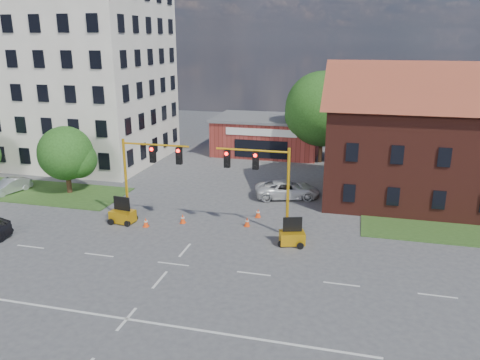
{
  "coord_description": "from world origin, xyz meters",
  "views": [
    {
      "loc": [
        10.2,
        -23.84,
        13.05
      ],
      "look_at": [
        1.65,
        10.0,
        2.51
      ],
      "focal_mm": 35.0,
      "sensor_mm": 36.0,
      "label": 1
    }
  ],
  "objects": [
    {
      "name": "tree_nw_front",
      "position": [
        -13.76,
        10.58,
        3.46
      ],
      "size": [
        4.91,
        4.68,
        5.96
      ],
      "color": "#362213",
      "rests_on": "ground"
    },
    {
      "name": "signal_mast_east",
      "position": [
        4.36,
        6.0,
        3.92
      ],
      "size": [
        5.3,
        0.6,
        6.2
      ],
      "color": "gray",
      "rests_on": "ground"
    },
    {
      "name": "trailer_west",
      "position": [
        -6.1,
        5.3,
        0.61
      ],
      "size": [
        1.84,
        1.35,
        1.94
      ],
      "rotation": [
        0.0,
        0.0,
        -0.13
      ],
      "color": "gold",
      "rests_on": "ground"
    },
    {
      "name": "grass_verge_ne",
      "position": [
        18.0,
        9.0,
        0.04
      ],
      "size": [
        14.0,
        4.0,
        0.08
      ],
      "primitive_type": "cube",
      "color": "#28481B",
      "rests_on": "ground"
    },
    {
      "name": "lane_markings",
      "position": [
        0.0,
        -3.0,
        0.01
      ],
      "size": [
        60.0,
        36.0,
        0.01
      ],
      "primitive_type": null,
      "color": "silver",
      "rests_on": "ground"
    },
    {
      "name": "sedan_silver_front",
      "position": [
        -19.11,
        9.15,
        0.65
      ],
      "size": [
        2.34,
        4.14,
        1.29
      ],
      "primitive_type": "imported",
      "rotation": [
        0.0,
        0.0,
        -0.26
      ],
      "color": "#B6B8BF",
      "rests_on": "ground"
    },
    {
      "name": "cone_b",
      "position": [
        -4.13,
        5.02,
        0.34
      ],
      "size": [
        0.4,
        0.4,
        0.7
      ],
      "color": "#F0400C",
      "rests_on": "ground"
    },
    {
      "name": "signal_mast_west",
      "position": [
        -4.36,
        6.0,
        3.92
      ],
      "size": [
        5.3,
        0.6,
        6.2
      ],
      "color": "gray",
      "rests_on": "ground"
    },
    {
      "name": "brick_shop",
      "position": [
        0.0,
        29.98,
        2.16
      ],
      "size": [
        12.4,
        8.4,
        4.3
      ],
      "color": "maroon",
      "rests_on": "ground"
    },
    {
      "name": "cone_d",
      "position": [
        3.37,
        8.84,
        0.34
      ],
      "size": [
        0.4,
        0.4,
        0.7
      ],
      "color": "#F0400C",
      "rests_on": "ground"
    },
    {
      "name": "cone_a",
      "position": [
        -1.79,
        6.33,
        0.34
      ],
      "size": [
        0.4,
        0.4,
        0.7
      ],
      "color": "#F0400C",
      "rests_on": "ground"
    },
    {
      "name": "cone_c",
      "position": [
        2.97,
        6.89,
        0.34
      ],
      "size": [
        0.4,
        0.4,
        0.7
      ],
      "color": "#F0400C",
      "rests_on": "ground"
    },
    {
      "name": "townhouse_row",
      "position": [
        18.0,
        16.0,
        5.93
      ],
      "size": [
        21.0,
        11.0,
        11.5
      ],
      "color": "#4E1F17",
      "rests_on": "ground"
    },
    {
      "name": "office_block",
      "position": [
        -20.0,
        21.9,
        10.31
      ],
      "size": [
        18.4,
        15.4,
        20.6
      ],
      "color": "beige",
      "rests_on": "ground"
    },
    {
      "name": "pickup_white",
      "position": [
        4.82,
        13.92,
        0.76
      ],
      "size": [
        5.96,
        3.97,
        1.52
      ],
      "primitive_type": "imported",
      "rotation": [
        0.0,
        0.0,
        1.86
      ],
      "color": "silver",
      "rests_on": "ground"
    },
    {
      "name": "grass_verge_nw",
      "position": [
        -20.0,
        10.0,
        0.04
      ],
      "size": [
        22.0,
        6.0,
        0.08
      ],
      "primitive_type": "cube",
      "color": "#28481B",
      "rests_on": "ground"
    },
    {
      "name": "trailer_east",
      "position": [
        6.58,
        4.54,
        0.58
      ],
      "size": [
        1.87,
        1.51,
        1.84
      ],
      "rotation": [
        0.0,
        0.0,
        0.3
      ],
      "color": "gold",
      "rests_on": "ground"
    },
    {
      "name": "ground",
      "position": [
        0.0,
        0.0,
        0.0
      ],
      "size": [
        120.0,
        120.0,
        0.0
      ],
      "primitive_type": "plane",
      "color": "#444447",
      "rests_on": "ground"
    },
    {
      "name": "tree_large",
      "position": [
        6.91,
        27.08,
        5.62
      ],
      "size": [
        8.46,
        8.05,
        9.89
      ],
      "color": "#362213",
      "rests_on": "ground"
    }
  ]
}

